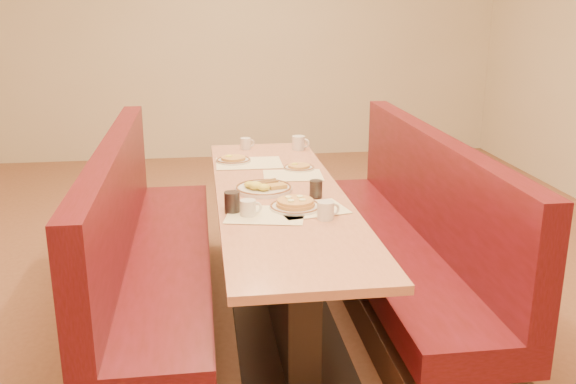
{
  "coord_description": "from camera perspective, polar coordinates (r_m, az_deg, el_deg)",
  "views": [
    {
      "loc": [
        -0.42,
        -3.36,
        1.78
      ],
      "look_at": [
        0.0,
        -0.31,
        0.85
      ],
      "focal_mm": 40.0,
      "sensor_mm": 36.0,
      "label": 1
    }
  ],
  "objects": [
    {
      "name": "coffee_mug_a",
      "position": [
        3.12,
        3.42,
        -1.61
      ],
      "size": [
        0.12,
        0.08,
        0.09
      ],
      "rotation": [
        0.0,
        0.0,
        0.27
      ],
      "color": "silver",
      "rests_on": "diner_table"
    },
    {
      "name": "extra_plate_far",
      "position": [
        4.22,
        -4.89,
        2.87
      ],
      "size": [
        0.23,
        0.23,
        0.05
      ],
      "rotation": [
        0.0,
        0.0,
        -0.03
      ],
      "color": "silver",
      "rests_on": "diner_table"
    },
    {
      "name": "booth_left",
      "position": [
        3.66,
        -12.2,
        -6.38
      ],
      "size": [
        0.55,
        2.5,
        1.05
      ],
      "color": "#4C3326",
      "rests_on": "ground"
    },
    {
      "name": "soda_tumbler_near",
      "position": [
        3.21,
        -4.99,
        -0.93
      ],
      "size": [
        0.08,
        0.08,
        0.11
      ],
      "color": "black",
      "rests_on": "diner_table"
    },
    {
      "name": "placemat_near_left",
      "position": [
        3.17,
        -2.01,
        -2.04
      ],
      "size": [
        0.43,
        0.36,
        0.0
      ],
      "primitive_type": "cube",
      "rotation": [
        0.0,
        0.0,
        -0.21
      ],
      "color": "#F6EEC0",
      "rests_on": "diner_table"
    },
    {
      "name": "extra_plate_mid",
      "position": [
        4.02,
        0.97,
        2.21
      ],
      "size": [
        0.19,
        0.19,
        0.04
      ],
      "rotation": [
        0.0,
        0.0,
        0.18
      ],
      "color": "silver",
      "rests_on": "diner_table"
    },
    {
      "name": "diner_table",
      "position": [
        3.66,
        -0.67,
        -5.72
      ],
      "size": [
        0.7,
        2.5,
        0.75
      ],
      "color": "black",
      "rests_on": "ground"
    },
    {
      "name": "eggs_plate",
      "position": [
        3.57,
        -2.22,
        0.39
      ],
      "size": [
        0.32,
        0.32,
        0.06
      ],
      "rotation": [
        0.0,
        0.0,
        0.26
      ],
      "color": "silver",
      "rests_on": "diner_table"
    },
    {
      "name": "coffee_mug_b",
      "position": [
        3.16,
        -3.51,
        -1.42
      ],
      "size": [
        0.11,
        0.08,
        0.08
      ],
      "rotation": [
        0.0,
        0.0,
        0.17
      ],
      "color": "silver",
      "rests_on": "diner_table"
    },
    {
      "name": "ground",
      "position": [
        3.82,
        -0.66,
        -10.9
      ],
      "size": [
        8.0,
        8.0,
        0.0
      ],
      "primitive_type": "plane",
      "color": "#9E6647",
      "rests_on": "ground"
    },
    {
      "name": "booth_right",
      "position": [
        3.82,
        10.33,
        -5.23
      ],
      "size": [
        0.55,
        2.5,
        1.05
      ],
      "color": "#4C3326",
      "rests_on": "ground"
    },
    {
      "name": "coffee_mug_d",
      "position": [
        4.58,
        -3.76,
        4.34
      ],
      "size": [
        0.1,
        0.07,
        0.08
      ],
      "rotation": [
        0.0,
        0.0,
        0.24
      ],
      "color": "silver",
      "rests_on": "diner_table"
    },
    {
      "name": "placemat_far_left",
      "position": [
        4.17,
        -3.5,
        2.59
      ],
      "size": [
        0.43,
        0.32,
        0.0
      ],
      "primitive_type": "cube",
      "rotation": [
        0.0,
        0.0,
        -0.02
      ],
      "color": "#F6EEC0",
      "rests_on": "diner_table"
    },
    {
      "name": "placemat_far_right",
      "position": [
        3.88,
        0.43,
        1.5
      ],
      "size": [
        0.37,
        0.29,
        0.0
      ],
      "primitive_type": "cube",
      "rotation": [
        0.0,
        0.0,
        -0.07
      ],
      "color": "#F6EEC0",
      "rests_on": "diner_table"
    },
    {
      "name": "pancake_plate",
      "position": [
        3.27,
        0.66,
        -1.17
      ],
      "size": [
        0.26,
        0.26,
        0.06
      ],
      "rotation": [
        0.0,
        0.0,
        0.41
      ],
      "color": "silver",
      "rests_on": "diner_table"
    },
    {
      "name": "placemat_near_right",
      "position": [
        3.26,
        2.09,
        -1.52
      ],
      "size": [
        0.39,
        0.32,
        0.0
      ],
      "primitive_type": "cube",
      "rotation": [
        0.0,
        0.0,
        0.22
      ],
      "color": "#F6EEC0",
      "rests_on": "diner_table"
    },
    {
      "name": "soda_tumbler_mid",
      "position": [
        3.45,
        2.5,
        0.26
      ],
      "size": [
        0.07,
        0.07,
        0.1
      ],
      "color": "black",
      "rests_on": "diner_table"
    },
    {
      "name": "coffee_mug_c",
      "position": [
        4.55,
        0.98,
        4.4
      ],
      "size": [
        0.12,
        0.09,
        0.1
      ],
      "rotation": [
        0.0,
        0.0,
        -0.43
      ],
      "color": "silver",
      "rests_on": "diner_table"
    }
  ]
}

